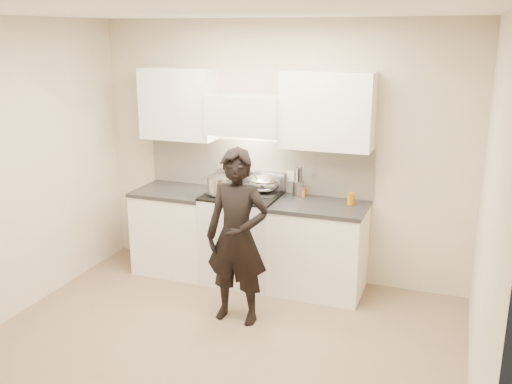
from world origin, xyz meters
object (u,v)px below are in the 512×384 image
counter_right (319,248)px  wok (264,183)px  utensil_crock (298,187)px  person (237,237)px  stove (242,237)px

counter_right → wok: (-0.63, 0.12, 0.59)m
wok → utensil_crock: (0.34, 0.09, -0.04)m
person → counter_right: bearing=57.8°
person → stove: bearing=109.0°
counter_right → utensil_crock: (-0.29, 0.21, 0.55)m
wok → person: (0.09, -0.97, -0.25)m
stove → wok: bearing=31.1°
counter_right → wok: size_ratio=2.11×
wok → person: 1.01m
counter_right → person: person is taller
counter_right → person: size_ratio=0.57×
counter_right → utensil_crock: utensil_crock is taller
wok → stove: bearing=-148.9°
stove → wok: (0.20, 0.12, 0.58)m
stove → counter_right: (0.83, 0.00, -0.01)m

